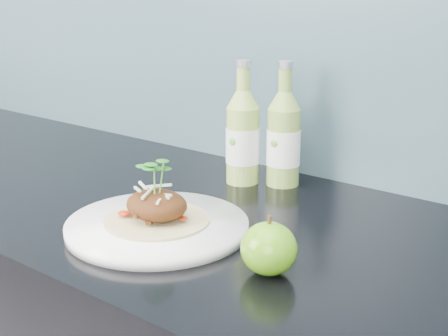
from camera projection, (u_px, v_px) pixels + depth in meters
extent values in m
cylinder|color=white|center=(157.00, 226.00, 0.93)|extent=(0.32, 0.32, 0.02)
cylinder|color=tan|center=(157.00, 220.00, 0.93)|extent=(0.16, 0.16, 0.00)
ellipsoid|color=#53290F|center=(157.00, 205.00, 0.92)|extent=(0.10, 0.08, 0.04)
ellipsoid|color=#369310|center=(269.00, 249.00, 0.79)|extent=(0.08, 0.08, 0.07)
cylinder|color=#472D14|center=(269.00, 221.00, 0.78)|extent=(0.01, 0.00, 0.01)
cylinder|color=#96B94D|center=(243.00, 146.00, 1.14)|extent=(0.08, 0.08, 0.14)
cone|color=#96B94D|center=(243.00, 99.00, 1.12)|extent=(0.06, 0.06, 0.03)
cylinder|color=#96B94D|center=(243.00, 79.00, 1.11)|extent=(0.02, 0.02, 0.04)
cylinder|color=silver|center=(243.00, 64.00, 1.10)|extent=(0.03, 0.03, 0.01)
cylinder|color=white|center=(243.00, 145.00, 1.14)|extent=(0.08, 0.08, 0.07)
ellipsoid|color=#59A533|center=(232.00, 142.00, 1.12)|extent=(0.01, 0.00, 0.01)
cylinder|color=#80A745|center=(283.00, 147.00, 1.13)|extent=(0.07, 0.07, 0.14)
cone|color=#80A745|center=(285.00, 100.00, 1.11)|extent=(0.06, 0.06, 0.03)
cylinder|color=#80A745|center=(285.00, 80.00, 1.10)|extent=(0.02, 0.02, 0.04)
cylinder|color=silver|center=(286.00, 65.00, 1.09)|extent=(0.03, 0.03, 0.01)
cylinder|color=white|center=(283.00, 147.00, 1.13)|extent=(0.07, 0.07, 0.07)
ellipsoid|color=#59A533|center=(274.00, 143.00, 1.10)|extent=(0.01, 0.00, 0.01)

